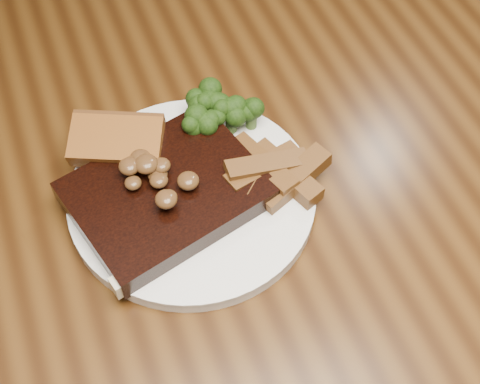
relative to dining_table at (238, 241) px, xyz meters
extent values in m
cube|color=#44270D|center=(0.00, 0.00, 0.07)|extent=(1.60, 0.90, 0.04)
cylinder|color=black|center=(-0.05, 0.86, -0.45)|extent=(0.04, 0.04, 0.42)
cylinder|color=black|center=(-0.11, 0.52, -0.45)|extent=(0.04, 0.04, 0.42)
cylinder|color=white|center=(-0.05, 0.01, 0.10)|extent=(0.27, 0.27, 0.01)
cube|color=black|center=(-0.07, 0.01, 0.12)|extent=(0.22, 0.19, 0.03)
cube|color=beige|center=(-0.07, -0.05, 0.11)|extent=(0.16, 0.06, 0.02)
cube|color=#914A1A|center=(-0.10, 0.08, 0.12)|extent=(0.11, 0.09, 0.02)
camera|label=1|loc=(-0.14, -0.38, 0.68)|focal=50.00mm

